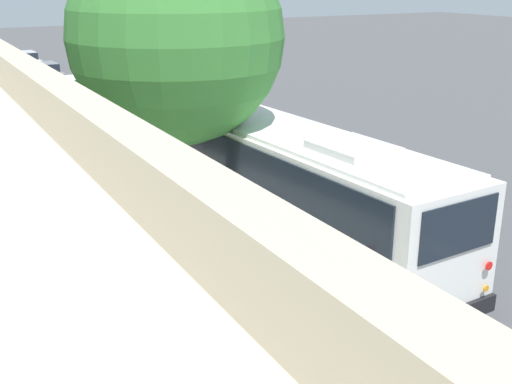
% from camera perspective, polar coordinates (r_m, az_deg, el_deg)
% --- Properties ---
extents(ground_plane, '(160.00, 160.00, 0.00)m').
position_cam_1_polar(ground_plane, '(15.71, 8.53, -6.64)').
color(ground_plane, '#474749').
extents(sidewalk_slab, '(80.00, 4.10, 0.15)m').
position_cam_1_polar(sidewalk_slab, '(13.83, -5.21, -9.88)').
color(sidewalk_slab, '#A3A099').
rests_on(sidewalk_slab, ground).
extents(curb_strip, '(80.00, 0.14, 0.15)m').
position_cam_1_polar(curb_strip, '(14.69, 2.45, -8.00)').
color(curb_strip, gray).
rests_on(curb_strip, ground).
extents(shuttle_bus, '(9.70, 3.27, 3.21)m').
position_cam_1_polar(shuttle_bus, '(15.72, 4.44, 0.26)').
color(shuttle_bus, white).
rests_on(shuttle_bus, ground).
extents(parked_sedan_tan, '(4.69, 1.91, 1.29)m').
position_cam_1_polar(parked_sedan_tan, '(25.44, -9.92, 4.67)').
color(parked_sedan_tan, tan).
rests_on(parked_sedan_tan, ground).
extents(parked_sedan_maroon, '(4.45, 1.84, 1.26)m').
position_cam_1_polar(parked_sedan_maroon, '(31.31, -13.56, 7.05)').
color(parked_sedan_maroon, maroon).
rests_on(parked_sedan_maroon, ground).
extents(parked_sedan_white, '(4.51, 1.70, 1.32)m').
position_cam_1_polar(parked_sedan_white, '(37.21, -16.11, 8.70)').
color(parked_sedan_white, silver).
rests_on(parked_sedan_white, ground).
extents(parked_sedan_gray, '(4.45, 1.81, 1.27)m').
position_cam_1_polar(parked_sedan_gray, '(44.32, -18.24, 9.99)').
color(parked_sedan_gray, slate).
rests_on(parked_sedan_gray, ground).
extents(parked_sedan_silver, '(4.46, 1.82, 1.28)m').
position_cam_1_polar(parked_sedan_silver, '(51.16, -19.81, 10.90)').
color(parked_sedan_silver, '#A8AAAF').
rests_on(parked_sedan_silver, ground).
extents(street_tree, '(5.32, 5.32, 8.54)m').
position_cam_1_polar(street_tree, '(16.33, -7.35, 14.82)').
color(street_tree, brown).
rests_on(street_tree, sidewalk_slab).
extents(sign_post_near, '(0.06, 0.22, 1.68)m').
position_cam_1_polar(sign_post_near, '(11.76, 9.58, -10.38)').
color(sign_post_near, gray).
rests_on(sign_post_near, sidewalk_slab).
extents(sign_post_far, '(0.06, 0.22, 1.41)m').
position_cam_1_polar(sign_post_far, '(12.67, 6.16, -8.63)').
color(sign_post_far, gray).
rests_on(sign_post_far, sidewalk_slab).
extents(lane_stripe_mid, '(2.40, 0.14, 0.01)m').
position_cam_1_polar(lane_stripe_mid, '(17.84, 15.22, -3.91)').
color(lane_stripe_mid, silver).
rests_on(lane_stripe_mid, ground).
extents(lane_stripe_ahead, '(2.40, 0.14, 0.01)m').
position_cam_1_polar(lane_stripe_ahead, '(22.23, 4.62, 1.24)').
color(lane_stripe_ahead, silver).
rests_on(lane_stripe_ahead, ground).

